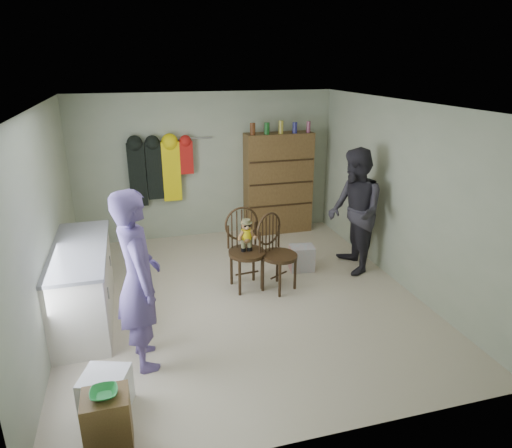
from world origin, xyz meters
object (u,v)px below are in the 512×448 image
object	(u,v)px
counter	(83,284)
chair_front	(245,243)
chair_far	(276,249)
dresser	(278,183)

from	to	relation	value
counter	chair_front	size ratio (longest dim) A/B	1.66
chair_front	chair_far	distance (m)	0.42
counter	chair_far	world-z (taller)	chair_far
chair_front	chair_far	world-z (taller)	chair_front
counter	dresser	distance (m)	3.96
chair_far	dresser	distance (m)	2.29
chair_front	chair_far	bearing A→B (deg)	-28.50
chair_front	dresser	bearing A→B (deg)	54.33
counter	chair_front	distance (m)	2.11
chair_far	dresser	world-z (taller)	dresser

